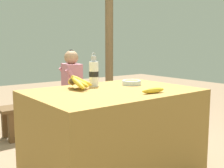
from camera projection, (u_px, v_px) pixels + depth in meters
market_counter at (113, 135)px, 2.30m from camera, size 1.30×0.91×0.75m
banana_bunch_ripe at (77, 81)px, 2.27m from camera, size 0.20×0.32×0.13m
serving_bowl at (131, 82)px, 2.52m from camera, size 0.17×0.17×0.04m
water_bottle at (94, 73)px, 2.43m from camera, size 0.08×0.08×0.29m
loose_banana_front at (153, 90)px, 2.09m from camera, size 0.20×0.07×0.04m
wooden_bench at (51, 107)px, 3.58m from camera, size 1.31×0.32×0.38m
seated_vendor at (69, 84)px, 3.68m from camera, size 0.45×0.42×1.05m
banana_bunch_green at (25, 101)px, 3.36m from camera, size 0.15×0.27×0.12m
support_post_far at (109, 30)px, 4.30m from camera, size 0.12×0.12×2.67m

